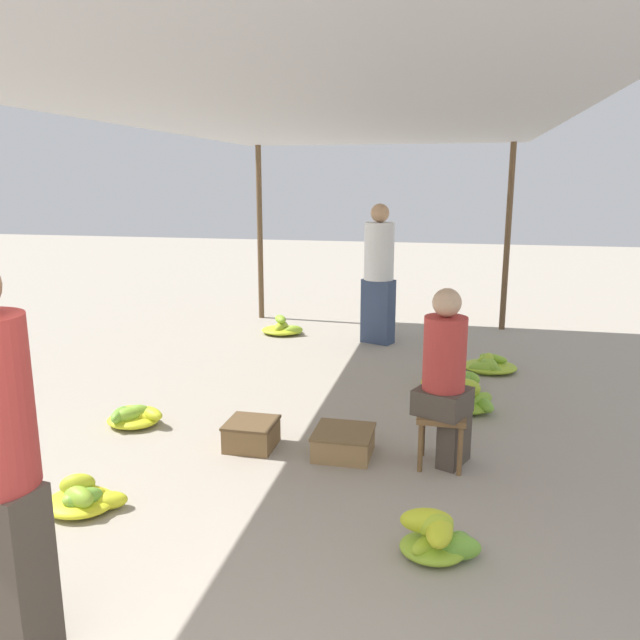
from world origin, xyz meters
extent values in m
cylinder|color=brown|center=(-1.74, 7.76, 1.25)|extent=(0.08, 0.08, 2.51)
cylinder|color=brown|center=(1.74, 7.76, 1.25)|extent=(0.08, 0.08, 2.51)
cube|color=#B2B2B7|center=(0.00, 4.03, 2.53)|extent=(3.89, 7.86, 0.04)
cube|color=#4C4238|center=(-0.70, 0.96, 0.40)|extent=(0.42, 0.27, 0.81)
cube|color=brown|center=(1.04, 3.26, 0.38)|extent=(0.34, 0.34, 0.04)
cylinder|color=brown|center=(0.90, 3.13, 0.18)|extent=(0.04, 0.04, 0.36)
cylinder|color=brown|center=(1.18, 3.13, 0.18)|extent=(0.04, 0.04, 0.36)
cylinder|color=brown|center=(0.90, 3.40, 0.18)|extent=(0.04, 0.04, 0.36)
cylinder|color=brown|center=(1.18, 3.40, 0.18)|extent=(0.04, 0.04, 0.36)
cube|color=#4C4238|center=(1.13, 3.30, 0.20)|extent=(0.25, 0.34, 0.40)
cube|color=#4C4238|center=(1.04, 3.26, 0.49)|extent=(0.45, 0.45, 0.18)
cylinder|color=#BF3833|center=(1.04, 3.26, 0.84)|extent=(0.39, 0.39, 0.52)
sphere|color=tan|center=(1.04, 3.26, 1.20)|extent=(0.20, 0.20, 0.20)
ellipsoid|color=#C5D329|center=(-1.15, 2.14, 0.17)|extent=(0.24, 0.20, 0.14)
ellipsoid|color=yellow|center=(-0.98, 2.17, 0.06)|extent=(0.29, 0.22, 0.11)
ellipsoid|color=#8EBD33|center=(-1.11, 2.08, 0.12)|extent=(0.28, 0.22, 0.13)
ellipsoid|color=#73B237|center=(-1.08, 2.10, 0.11)|extent=(0.25, 0.24, 0.13)
ellipsoid|color=yellow|center=(-1.08, 2.16, 0.10)|extent=(0.24, 0.17, 0.12)
ellipsoid|color=#AFCA2D|center=(-1.14, 2.15, 0.06)|extent=(0.26, 0.28, 0.11)
ellipsoid|color=#8BBC33|center=(-1.12, 2.10, 0.11)|extent=(0.22, 0.25, 0.10)
ellipsoid|color=yellow|center=(-1.14, 2.14, 0.05)|extent=(0.44, 0.39, 0.10)
ellipsoid|color=yellow|center=(-1.42, 3.46, 0.07)|extent=(0.28, 0.13, 0.13)
ellipsoid|color=#A4C62F|center=(-1.55, 3.53, 0.09)|extent=(0.27, 0.16, 0.11)
ellipsoid|color=#A8C72E|center=(-1.51, 3.57, 0.07)|extent=(0.33, 0.19, 0.13)
ellipsoid|color=#88BB34|center=(-1.51, 3.41, 0.12)|extent=(0.27, 0.27, 0.12)
ellipsoid|color=#87BA34|center=(-1.46, 3.47, 0.12)|extent=(0.23, 0.17, 0.13)
ellipsoid|color=#CDD627|center=(-1.36, 3.49, 0.11)|extent=(0.32, 0.26, 0.10)
ellipsoid|color=#77B437|center=(-1.58, 3.39, 0.12)|extent=(0.14, 0.28, 0.11)
ellipsoid|color=yellow|center=(-1.51, 3.47, 0.05)|extent=(0.44, 0.38, 0.10)
ellipsoid|color=yellow|center=(-1.17, 6.84, 0.11)|extent=(0.12, 0.26, 0.15)
ellipsoid|color=#99C231|center=(-0.98, 6.76, 0.08)|extent=(0.28, 0.20, 0.13)
ellipsoid|color=#91BE32|center=(-1.18, 6.83, 0.20)|extent=(0.26, 0.31, 0.10)
ellipsoid|color=#B1CB2C|center=(-1.17, 6.81, 0.10)|extent=(0.19, 0.34, 0.15)
ellipsoid|color=#C0D12A|center=(-1.17, 6.84, 0.05)|extent=(0.55, 0.48, 0.10)
ellipsoid|color=#C8D428|center=(1.00, 2.13, 0.20)|extent=(0.31, 0.19, 0.13)
ellipsoid|color=#75B337|center=(1.15, 2.11, 0.07)|extent=(0.31, 0.18, 0.14)
ellipsoid|color=#CBD528|center=(1.07, 2.06, 0.18)|extent=(0.16, 0.29, 0.12)
ellipsoid|color=#A8C82E|center=(1.07, 2.20, 0.07)|extent=(0.19, 0.32, 0.14)
ellipsoid|color=#72B238|center=(1.16, 2.13, 0.07)|extent=(0.24, 0.27, 0.13)
ellipsoid|color=#B0CB2D|center=(1.04, 2.11, 0.19)|extent=(0.23, 0.18, 0.14)
ellipsoid|color=#A7C72E|center=(1.04, 2.11, 0.09)|extent=(0.28, 0.34, 0.09)
ellipsoid|color=#97C131|center=(1.04, 2.10, 0.05)|extent=(0.36, 0.32, 0.10)
ellipsoid|color=#95C032|center=(1.45, 5.80, 0.08)|extent=(0.25, 0.26, 0.15)
ellipsoid|color=#9FC430|center=(1.48, 5.68, 0.13)|extent=(0.11, 0.22, 0.15)
ellipsoid|color=#89BB34|center=(1.44, 5.54, 0.07)|extent=(0.35, 0.16, 0.14)
ellipsoid|color=#87BA34|center=(1.48, 5.60, 0.10)|extent=(0.23, 0.32, 0.14)
ellipsoid|color=#8BBC33|center=(1.53, 5.76, 0.13)|extent=(0.33, 0.25, 0.09)
ellipsoid|color=#A3C52F|center=(1.49, 5.70, 0.05)|extent=(0.58, 0.51, 0.10)
ellipsoid|color=#8ABB33|center=(1.36, 4.45, 0.10)|extent=(0.26, 0.28, 0.15)
ellipsoid|color=#A7C72E|center=(1.25, 4.36, 0.25)|extent=(0.25, 0.27, 0.12)
ellipsoid|color=#AECA2D|center=(1.23, 4.33, 0.22)|extent=(0.30, 0.28, 0.15)
ellipsoid|color=#79B536|center=(1.39, 4.38, 0.08)|extent=(0.23, 0.32, 0.11)
ellipsoid|color=#75B337|center=(1.10, 4.50, 0.06)|extent=(0.26, 0.27, 0.12)
ellipsoid|color=#C8D428|center=(1.19, 4.25, 0.07)|extent=(0.13, 0.24, 0.13)
ellipsoid|color=#BDD02A|center=(1.33, 4.46, 0.08)|extent=(0.19, 0.25, 0.09)
ellipsoid|color=#8EBD33|center=(1.24, 4.41, 0.05)|extent=(0.40, 0.35, 0.10)
ellipsoid|color=#BDD02A|center=(1.01, 5.24, 0.06)|extent=(0.30, 0.28, 0.10)
ellipsoid|color=#81B835|center=(1.25, 5.11, 0.09)|extent=(0.29, 0.23, 0.15)
ellipsoid|color=yellow|center=(0.94, 4.98, 0.14)|extent=(0.25, 0.35, 0.12)
ellipsoid|color=#73B237|center=(1.15, 4.98, 0.13)|extent=(0.26, 0.15, 0.13)
ellipsoid|color=#CDD628|center=(1.08, 5.01, 0.05)|extent=(0.57, 0.50, 0.10)
cube|color=brown|center=(-0.39, 3.27, 0.09)|extent=(0.36, 0.36, 0.19)
cube|color=brown|center=(-0.39, 3.27, 0.20)|extent=(0.38, 0.38, 0.02)
cube|color=#9E7A4C|center=(0.33, 3.28, 0.09)|extent=(0.42, 0.42, 0.17)
cube|color=brown|center=(0.33, 3.28, 0.18)|extent=(0.44, 0.44, 0.02)
cube|color=#384766|center=(0.15, 6.66, 0.41)|extent=(0.44, 0.34, 0.81)
cylinder|color=white|center=(0.15, 6.66, 1.16)|extent=(0.48, 0.48, 0.70)
sphere|color=tan|center=(0.15, 6.66, 1.63)|extent=(0.23, 0.23, 0.23)
camera|label=1|loc=(1.09, -1.01, 2.01)|focal=35.00mm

